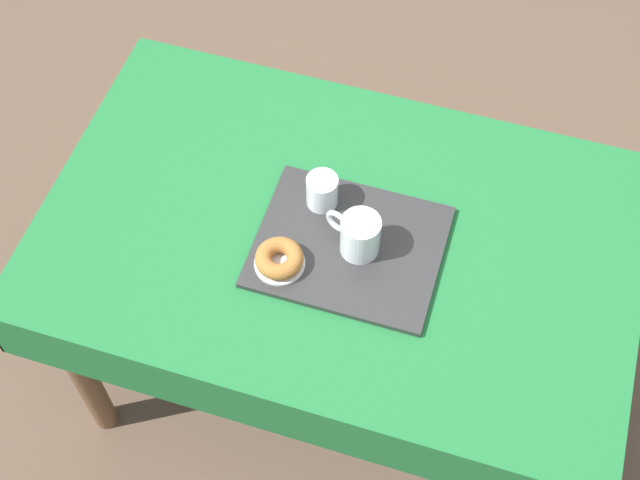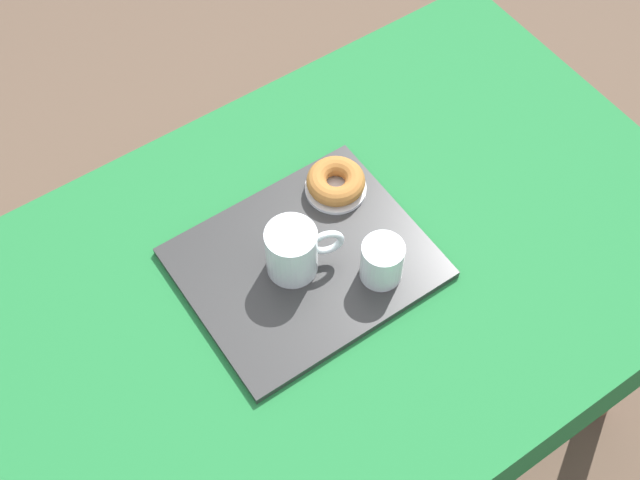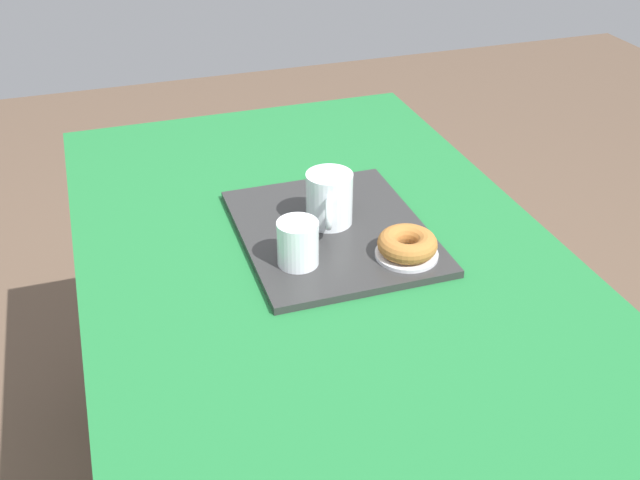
% 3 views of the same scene
% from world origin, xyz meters
% --- Properties ---
extents(dining_table, '(1.33, 0.85, 0.74)m').
position_xyz_m(dining_table, '(0.00, 0.00, 0.64)').
color(dining_table, '#1E6B33').
rests_on(dining_table, ground).
extents(serving_tray, '(0.40, 0.33, 0.01)m').
position_xyz_m(serving_tray, '(-0.03, 0.04, 0.75)').
color(serving_tray, '#2D2D2D').
rests_on(serving_tray, dining_table).
extents(tea_mug_left, '(0.13, 0.09, 0.10)m').
position_xyz_m(tea_mug_left, '(-0.05, 0.04, 0.80)').
color(tea_mug_left, white).
rests_on(tea_mug_left, serving_tray).
extents(water_glass_near, '(0.07, 0.07, 0.08)m').
position_xyz_m(water_glass_near, '(0.06, -0.06, 0.79)').
color(water_glass_near, white).
rests_on(water_glass_near, serving_tray).
extents(donut_plate_left, '(0.11, 0.11, 0.01)m').
position_xyz_m(donut_plate_left, '(0.10, 0.13, 0.76)').
color(donut_plate_left, silver).
rests_on(donut_plate_left, serving_tray).
extents(sugar_donut_left, '(0.10, 0.10, 0.04)m').
position_xyz_m(sugar_donut_left, '(0.10, 0.13, 0.78)').
color(sugar_donut_left, '#A3662D').
rests_on(sugar_donut_left, donut_plate_left).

